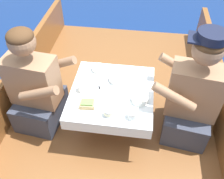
# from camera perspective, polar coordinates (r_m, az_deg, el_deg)

# --- Properties ---
(ground_plane) EXTENTS (60.00, 60.00, 0.00)m
(ground_plane) POSITION_cam_1_polar(r_m,az_deg,el_deg) (2.61, 0.10, -11.14)
(ground_plane) COLOR navy
(boat_deck) EXTENTS (1.95, 3.23, 0.32)m
(boat_deck) POSITION_cam_1_polar(r_m,az_deg,el_deg) (2.48, 0.11, -9.06)
(boat_deck) COLOR brown
(boat_deck) RESTS_ON ground_plane
(gunwale_port) EXTENTS (0.06, 3.23, 0.40)m
(gunwale_port) POSITION_cam_1_polar(r_m,az_deg,el_deg) (2.48, -22.11, -1.04)
(gunwale_port) COLOR brown
(gunwale_port) RESTS_ON boat_deck
(gunwale_starboard) EXTENTS (0.06, 3.23, 0.40)m
(gunwale_starboard) POSITION_cam_1_polar(r_m,az_deg,el_deg) (2.32, 24.05, -5.56)
(gunwale_starboard) COLOR brown
(gunwale_starboard) RESTS_ON boat_deck
(cockpit_table) EXTENTS (0.68, 0.71, 0.40)m
(cockpit_table) POSITION_cam_1_polar(r_m,az_deg,el_deg) (2.07, 0.00, -1.25)
(cockpit_table) COLOR #B2B2B7
(cockpit_table) RESTS_ON boat_deck
(person_port) EXTENTS (0.56, 0.49, 0.94)m
(person_port) POSITION_cam_1_polar(r_m,az_deg,el_deg) (2.18, -17.00, 0.16)
(person_port) COLOR #333847
(person_port) RESTS_ON boat_deck
(person_starboard) EXTENTS (0.56, 0.50, 1.00)m
(person_starboard) POSITION_cam_1_polar(r_m,az_deg,el_deg) (2.07, 17.80, -1.73)
(person_starboard) COLOR #333847
(person_starboard) RESTS_ON boat_deck
(plate_sandwich) EXTENTS (0.21, 0.21, 0.01)m
(plate_sandwich) POSITION_cam_1_polar(r_m,az_deg,el_deg) (1.93, -5.57, -3.86)
(plate_sandwich) COLOR silver
(plate_sandwich) RESTS_ON cockpit_table
(plate_bread) EXTENTS (0.22, 0.22, 0.01)m
(plate_bread) POSITION_cam_1_polar(r_m,az_deg,el_deg) (1.97, 0.93, -2.40)
(plate_bread) COLOR silver
(plate_bread) RESTS_ON cockpit_table
(sandwich) EXTENTS (0.12, 0.09, 0.05)m
(sandwich) POSITION_cam_1_polar(r_m,az_deg,el_deg) (1.91, -5.62, -3.31)
(sandwich) COLOR tan
(sandwich) RESTS_ON plate_sandwich
(bowl_port_near) EXTENTS (0.13, 0.13, 0.04)m
(bowl_port_near) POSITION_cam_1_polar(r_m,az_deg,el_deg) (1.96, 6.35, -2.16)
(bowl_port_near) COLOR silver
(bowl_port_near) RESTS_ON cockpit_table
(bowl_starboard_near) EXTENTS (0.11, 0.11, 0.04)m
(bowl_starboard_near) POSITION_cam_1_polar(r_m,az_deg,el_deg) (2.23, -3.11, 4.92)
(bowl_starboard_near) COLOR silver
(bowl_starboard_near) RESTS_ON cockpit_table
(bowl_center_far) EXTENTS (0.13, 0.13, 0.04)m
(bowl_center_far) POSITION_cam_1_polar(r_m,az_deg,el_deg) (2.12, 1.10, 2.45)
(bowl_center_far) COLOR silver
(bowl_center_far) RESTS_ON cockpit_table
(coffee_cup_port) EXTENTS (0.10, 0.07, 0.07)m
(coffee_cup_port) POSITION_cam_1_polar(r_m,az_deg,el_deg) (2.04, -6.80, 0.55)
(coffee_cup_port) COLOR silver
(coffee_cup_port) RESTS_ON cockpit_table
(coffee_cup_starboard) EXTENTS (0.10, 0.08, 0.06)m
(coffee_cup_starboard) POSITION_cam_1_polar(r_m,az_deg,el_deg) (1.84, 4.77, -5.67)
(coffee_cup_starboard) COLOR silver
(coffee_cup_starboard) RESTS_ON cockpit_table
(tin_can) EXTENTS (0.07, 0.07, 0.05)m
(tin_can) POSITION_cam_1_polar(r_m,az_deg,el_deg) (1.85, -0.84, -5.31)
(tin_can) COLOR silver
(tin_can) RESTS_ON cockpit_table
(utensil_fork_starboard) EXTENTS (0.09, 0.16, 0.00)m
(utensil_fork_starboard) POSITION_cam_1_polar(r_m,az_deg,el_deg) (2.03, -2.51, -0.53)
(utensil_fork_starboard) COLOR silver
(utensil_fork_starboard) RESTS_ON cockpit_table
(utensil_spoon_center) EXTENTS (0.08, 0.16, 0.01)m
(utensil_spoon_center) POSITION_cam_1_polar(r_m,az_deg,el_deg) (1.87, 1.17, -5.78)
(utensil_spoon_center) COLOR silver
(utensil_spoon_center) RESTS_ON cockpit_table
(utensil_spoon_port) EXTENTS (0.08, 0.16, 0.01)m
(utensil_spoon_port) POSITION_cam_1_polar(r_m,az_deg,el_deg) (2.07, 6.79, 0.02)
(utensil_spoon_port) COLOR silver
(utensil_spoon_port) RESTS_ON cockpit_table
(utensil_fork_port) EXTENTS (0.17, 0.07, 0.00)m
(utensil_fork_port) POSITION_cam_1_polar(r_m,az_deg,el_deg) (2.10, -0.73, 1.30)
(utensil_fork_port) COLOR silver
(utensil_fork_port) RESTS_ON cockpit_table
(utensil_spoon_starboard) EXTENTS (0.17, 0.04, 0.01)m
(utensil_spoon_starboard) POSITION_cam_1_polar(r_m,az_deg,el_deg) (2.15, -1.68, 2.38)
(utensil_spoon_starboard) COLOR silver
(utensil_spoon_starboard) RESTS_ON cockpit_table
(utensil_knife_starboard) EXTENTS (0.06, 0.17, 0.00)m
(utensil_knife_starboard) POSITION_cam_1_polar(r_m,az_deg,el_deg) (2.17, 5.26, 2.66)
(utensil_knife_starboard) COLOR silver
(utensil_knife_starboard) RESTS_ON cockpit_table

